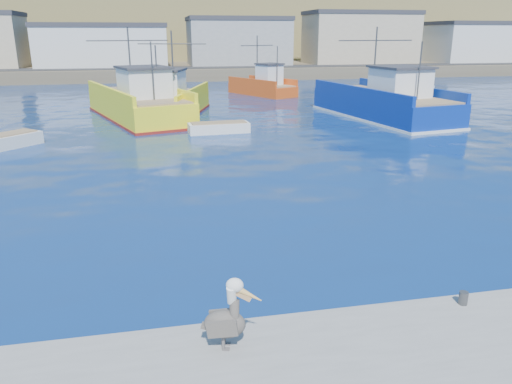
# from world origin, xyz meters

# --- Properties ---
(ground) EXTENTS (260.00, 260.00, 0.00)m
(ground) POSITION_xyz_m (0.00, 0.00, 0.00)
(ground) COLOR #072454
(ground) RESTS_ON ground
(dock_bollards) EXTENTS (36.20, 0.20, 0.30)m
(dock_bollards) POSITION_xyz_m (0.60, -3.40, 0.65)
(dock_bollards) COLOR #4C4C4C
(dock_bollards) RESTS_ON dock
(far_shore) EXTENTS (200.00, 81.00, 24.00)m
(far_shore) POSITION_xyz_m (0.00, 109.20, 8.98)
(far_shore) COLOR brown
(far_shore) RESTS_ON ground
(trawler_yellow_a) EXTENTS (8.51, 14.44, 6.82)m
(trawler_yellow_a) POSITION_xyz_m (-4.51, 27.13, 1.17)
(trawler_yellow_a) COLOR yellow
(trawler_yellow_a) RESTS_ON ground
(trawler_yellow_b) EXTENTS (7.26, 12.28, 6.56)m
(trawler_yellow_b) POSITION_xyz_m (-2.15, 27.94, 1.06)
(trawler_yellow_b) COLOR yellow
(trawler_yellow_b) RESTS_ON ground
(trawler_blue) EXTENTS (6.99, 14.34, 6.83)m
(trawler_blue) POSITION_xyz_m (13.95, 23.64, 1.17)
(trawler_blue) COLOR navy
(trawler_blue) RESTS_ON ground
(boat_orange) EXTENTS (6.40, 8.62, 6.06)m
(boat_orange) POSITION_xyz_m (8.19, 40.45, 1.02)
(boat_orange) COLOR #D74A14
(boat_orange) RESTS_ON ground
(skiff_left) EXTENTS (4.18, 4.38, 0.98)m
(skiff_left) POSITION_xyz_m (-12.09, 18.08, 0.31)
(skiff_left) COLOR silver
(skiff_left) RESTS_ON ground
(skiff_mid) EXTENTS (4.04, 1.62, 0.86)m
(skiff_mid) POSITION_xyz_m (0.69, 20.32, 0.28)
(skiff_mid) COLOR silver
(skiff_mid) RESTS_ON ground
(skiff_far) EXTENTS (3.34, 3.85, 0.83)m
(skiff_far) POSITION_xyz_m (26.45, 39.14, 0.26)
(skiff_far) COLOR silver
(skiff_far) RESTS_ON ground
(pelican) EXTENTS (1.18, 0.67, 1.47)m
(pelican) POSITION_xyz_m (-2.38, -3.91, 1.13)
(pelican) COLOR #595451
(pelican) RESTS_ON dock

